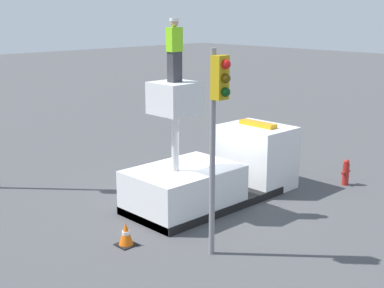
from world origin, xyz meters
name	(u,v)px	position (x,y,z in m)	size (l,w,h in m)	color
ground_plane	(204,203)	(0.00, 0.00, 0.00)	(120.00, 120.00, 0.00)	#4C4C4F
bucket_truck	(216,172)	(0.50, 0.00, 0.91)	(5.93, 2.33, 3.92)	black
worker	(174,50)	(-1.21, 0.00, 4.79)	(0.40, 0.26, 1.75)	#38383D
traffic_light_pole	(217,113)	(-2.38, -2.76, 3.57)	(0.34, 0.57, 5.04)	gray
fire_hydrant	(346,172)	(4.81, -2.08, 0.45)	(0.47, 0.23, 0.91)	#B2231E
traffic_cone_rear	(126,234)	(-3.63, -0.77, 0.30)	(0.47, 0.47, 0.63)	black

